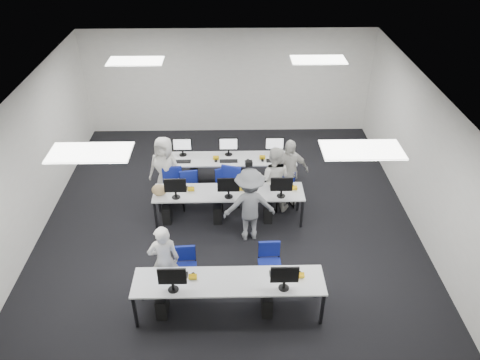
{
  "coord_description": "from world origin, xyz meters",
  "views": [
    {
      "loc": [
        0.07,
        -7.98,
        6.4
      ],
      "look_at": [
        0.24,
        0.25,
        1.0
      ],
      "focal_mm": 35.0,
      "sensor_mm": 36.0,
      "label": 1
    }
  ],
  "objects_px": {
    "chair_1": "(269,272)",
    "chair_7": "(284,190)",
    "student_2": "(165,169)",
    "student_3": "(288,172)",
    "student_0": "(164,261)",
    "chair_5": "(189,189)",
    "chair_4": "(281,193)",
    "desk_mid": "(229,194)",
    "chair_3": "(227,194)",
    "chair_2": "(174,195)",
    "desk_front": "(229,283)",
    "photographer": "(250,205)",
    "student_1": "(274,178)",
    "chair_6": "(234,186)",
    "chair_0": "(186,276)"
  },
  "relations": [
    {
      "from": "chair_1",
      "to": "chair_7",
      "type": "height_order",
      "value": "chair_7"
    },
    {
      "from": "chair_0",
      "to": "chair_3",
      "type": "xyz_separation_m",
      "value": [
        0.74,
        2.53,
        0.02
      ]
    },
    {
      "from": "desk_mid",
      "to": "student_1",
      "type": "distance_m",
      "value": 1.1
    },
    {
      "from": "desk_mid",
      "to": "chair_3",
      "type": "xyz_separation_m",
      "value": [
        -0.05,
        0.55,
        -0.4
      ]
    },
    {
      "from": "chair_5",
      "to": "chair_4",
      "type": "bearing_deg",
      "value": -16.02
    },
    {
      "from": "chair_6",
      "to": "student_0",
      "type": "bearing_deg",
      "value": -95.7
    },
    {
      "from": "chair_7",
      "to": "student_2",
      "type": "distance_m",
      "value": 2.76
    },
    {
      "from": "chair_5",
      "to": "student_2",
      "type": "distance_m",
      "value": 0.73
    },
    {
      "from": "chair_4",
      "to": "chair_1",
      "type": "bearing_deg",
      "value": -119.71
    },
    {
      "from": "desk_front",
      "to": "chair_5",
      "type": "distance_m",
      "value": 3.55
    },
    {
      "from": "chair_6",
      "to": "photographer",
      "type": "relative_size",
      "value": 0.59
    },
    {
      "from": "student_0",
      "to": "chair_5",
      "type": "bearing_deg",
      "value": -104.76
    },
    {
      "from": "photographer",
      "to": "chair_0",
      "type": "bearing_deg",
      "value": 42.93
    },
    {
      "from": "photographer",
      "to": "student_1",
      "type": "bearing_deg",
      "value": -124.65
    },
    {
      "from": "chair_6",
      "to": "student_0",
      "type": "relative_size",
      "value": 0.65
    },
    {
      "from": "chair_5",
      "to": "photographer",
      "type": "distance_m",
      "value": 2.02
    },
    {
      "from": "desk_front",
      "to": "chair_3",
      "type": "distance_m",
      "value": 3.17
    },
    {
      "from": "student_3",
      "to": "photographer",
      "type": "xyz_separation_m",
      "value": [
        -0.91,
        -1.25,
        0.02
      ]
    },
    {
      "from": "chair_1",
      "to": "photographer",
      "type": "distance_m",
      "value": 1.48
    },
    {
      "from": "desk_mid",
      "to": "chair_5",
      "type": "height_order",
      "value": "chair_5"
    },
    {
      "from": "chair_4",
      "to": "student_2",
      "type": "bearing_deg",
      "value": 153.3
    },
    {
      "from": "chair_7",
      "to": "student_3",
      "type": "relative_size",
      "value": 0.53
    },
    {
      "from": "photographer",
      "to": "chair_7",
      "type": "bearing_deg",
      "value": -128.65
    },
    {
      "from": "chair_4",
      "to": "student_3",
      "type": "xyz_separation_m",
      "value": [
        0.15,
        0.12,
        0.5
      ]
    },
    {
      "from": "chair_1",
      "to": "chair_3",
      "type": "bearing_deg",
      "value": 105.95
    },
    {
      "from": "chair_3",
      "to": "desk_mid",
      "type": "bearing_deg",
      "value": -106.77
    },
    {
      "from": "chair_2",
      "to": "desk_front",
      "type": "bearing_deg",
      "value": -75.02
    },
    {
      "from": "chair_2",
      "to": "chair_5",
      "type": "xyz_separation_m",
      "value": [
        0.32,
        0.29,
        -0.02
      ]
    },
    {
      "from": "student_3",
      "to": "desk_front",
      "type": "bearing_deg",
      "value": -122.1
    },
    {
      "from": "student_0",
      "to": "student_1",
      "type": "bearing_deg",
      "value": -140.39
    },
    {
      "from": "student_0",
      "to": "chair_2",
      "type": "bearing_deg",
      "value": -98.11
    },
    {
      "from": "desk_mid",
      "to": "chair_5",
      "type": "bearing_deg",
      "value": 138.96
    },
    {
      "from": "chair_1",
      "to": "chair_5",
      "type": "height_order",
      "value": "chair_5"
    },
    {
      "from": "chair_1",
      "to": "chair_6",
      "type": "relative_size",
      "value": 0.87
    },
    {
      "from": "desk_mid",
      "to": "student_0",
      "type": "xyz_separation_m",
      "value": [
        -1.13,
        -2.11,
        0.07
      ]
    },
    {
      "from": "desk_mid",
      "to": "chair_3",
      "type": "height_order",
      "value": "chair_3"
    },
    {
      "from": "student_2",
      "to": "photographer",
      "type": "xyz_separation_m",
      "value": [
        1.86,
        -1.47,
        0.03
      ]
    },
    {
      "from": "chair_4",
      "to": "chair_5",
      "type": "bearing_deg",
      "value": 153.23
    },
    {
      "from": "chair_4",
      "to": "student_0",
      "type": "relative_size",
      "value": 0.65
    },
    {
      "from": "student_1",
      "to": "photographer",
      "type": "xyz_separation_m",
      "value": [
        -0.57,
        -1.05,
        0.05
      ]
    },
    {
      "from": "desk_mid",
      "to": "photographer",
      "type": "xyz_separation_m",
      "value": [
        0.42,
        -0.6,
        0.14
      ]
    },
    {
      "from": "desk_front",
      "to": "student_3",
      "type": "xyz_separation_m",
      "value": [
        1.33,
        3.25,
        0.12
      ]
    },
    {
      "from": "photographer",
      "to": "chair_5",
      "type": "bearing_deg",
      "value": -52.27
    },
    {
      "from": "student_3",
      "to": "chair_3",
      "type": "bearing_deg",
      "value": 174.54
    },
    {
      "from": "chair_4",
      "to": "desk_mid",
      "type": "bearing_deg",
      "value": -175.19
    },
    {
      "from": "desk_mid",
      "to": "chair_2",
      "type": "distance_m",
      "value": 1.4
    },
    {
      "from": "desk_mid",
      "to": "chair_6",
      "type": "relative_size",
      "value": 3.3
    },
    {
      "from": "student_2",
      "to": "student_3",
      "type": "relative_size",
      "value": 0.98
    },
    {
      "from": "chair_5",
      "to": "student_2",
      "type": "xyz_separation_m",
      "value": [
        -0.52,
        0.06,
        0.51
      ]
    },
    {
      "from": "student_1",
      "to": "student_2",
      "type": "distance_m",
      "value": 2.47
    }
  ]
}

